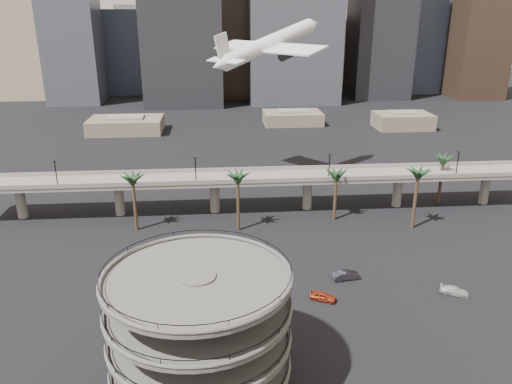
{
  "coord_description": "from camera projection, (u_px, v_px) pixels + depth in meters",
  "views": [
    {
      "loc": [
        -10.43,
        -54.79,
        44.83
      ],
      "look_at": [
        -3.52,
        28.0,
        14.51
      ],
      "focal_mm": 35.0,
      "sensor_mm": 36.0,
      "label": 1
    }
  ],
  "objects": [
    {
      "name": "car_a",
      "position": [
        323.0,
        296.0,
        81.71
      ],
      "size": [
        4.72,
        3.57,
        1.5
      ],
      "primitive_type": "imported",
      "rotation": [
        0.0,
        0.0,
        1.1
      ],
      "color": "#A03216",
      "rests_on": "ground"
    },
    {
      "name": "car_c",
      "position": [
        455.0,
        291.0,
        83.43
      ],
      "size": [
        5.02,
        3.85,
        1.36
      ],
      "primitive_type": "imported",
      "rotation": [
        0.0,
        0.0,
        1.09
      ],
      "color": "#B3B3AF",
      "rests_on": "ground"
    },
    {
      "name": "skyline",
      "position": [
        262.0,
        15.0,
        257.34
      ],
      "size": [
        269.0,
        86.0,
        115.99
      ],
      "color": "gray",
      "rests_on": "ground"
    },
    {
      "name": "overpass",
      "position": [
        261.0,
        181.0,
        116.44
      ],
      "size": [
        130.0,
        9.3,
        14.7
      ],
      "color": "slate",
      "rests_on": "ground"
    },
    {
      "name": "parking_ramp",
      "position": [
        199.0,
        323.0,
        59.34
      ],
      "size": [
        22.2,
        22.2,
        17.35
      ],
      "color": "#514E4B",
      "rests_on": "ground"
    },
    {
      "name": "airborne_jet",
      "position": [
        269.0,
        44.0,
        122.71
      ],
      "size": [
        31.41,
        29.81,
        12.79
      ],
      "rotation": [
        0.0,
        -0.25,
        0.68
      ],
      "color": "white",
      "rests_on": "ground"
    },
    {
      "name": "low_buildings",
      "position": [
        258.0,
        121.0,
        200.24
      ],
      "size": [
        135.0,
        27.5,
        6.8
      ],
      "color": "#685C4D",
      "rests_on": "ground"
    },
    {
      "name": "ground",
      "position": [
        299.0,
        362.0,
        67.48
      ],
      "size": [
        700.0,
        700.0,
        0.0
      ],
      "primitive_type": "plane",
      "color": "black",
      "rests_on": "ground"
    },
    {
      "name": "car_b",
      "position": [
        346.0,
        275.0,
        88.11
      ],
      "size": [
        5.15,
        2.48,
        1.63
      ],
      "primitive_type": "imported",
      "rotation": [
        0.0,
        0.0,
        1.73
      ],
      "color": "#232227",
      "rests_on": "ground"
    },
    {
      "name": "palm_trees",
      "position": [
        318.0,
        174.0,
        108.67
      ],
      "size": [
        76.4,
        18.4,
        14.0
      ],
      "color": "#492F1F",
      "rests_on": "ground"
    }
  ]
}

